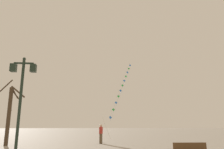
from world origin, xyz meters
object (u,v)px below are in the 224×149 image
object	(u,v)px
kite_flyer	(101,133)
bare_tree	(9,113)
kite_train	(121,89)
twin_lantern_lamp_post	(21,88)

from	to	relation	value
kite_flyer	bare_tree	size ratio (longest dim) A/B	0.31
kite_train	bare_tree	bearing A→B (deg)	-135.92
kite_train	kite_flyer	bearing A→B (deg)	-108.54
kite_train	bare_tree	size ratio (longest dim) A/B	2.74
twin_lantern_lamp_post	kite_train	size ratio (longest dim) A/B	0.33
twin_lantern_lamp_post	bare_tree	bearing A→B (deg)	112.56
twin_lantern_lamp_post	kite_train	xyz separation A→B (m)	(7.54, 19.13, 3.05)
twin_lantern_lamp_post	kite_flyer	distance (m)	10.92
twin_lantern_lamp_post	bare_tree	distance (m)	9.17
kite_train	kite_flyer	world-z (taller)	kite_train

